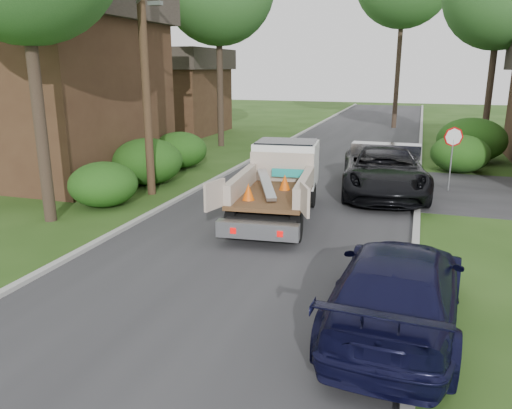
{
  "coord_description": "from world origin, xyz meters",
  "views": [
    {
      "loc": [
        3.93,
        -11.19,
        4.62
      ],
      "look_at": [
        0.08,
        0.63,
        1.2
      ],
      "focal_mm": 35.0,
      "sensor_mm": 36.0,
      "label": 1
    }
  ],
  "objects_px": {
    "black_pickup": "(384,170)",
    "utility_pole": "(144,51)",
    "house_left_far": "(169,90)",
    "stop_sign": "(453,145)",
    "navy_suv": "(398,287)",
    "house_left_near": "(36,76)",
    "flatbed_truck": "(281,176)"
  },
  "relations": [
    {
      "from": "stop_sign",
      "to": "house_left_far",
      "type": "xyz_separation_m",
      "value": [
        -18.7,
        13.0,
        1.27
      ]
    },
    {
      "from": "house_left_far",
      "to": "black_pickup",
      "type": "relative_size",
      "value": 1.17
    },
    {
      "from": "utility_pole",
      "to": "flatbed_truck",
      "type": "relative_size",
      "value": 1.65
    },
    {
      "from": "stop_sign",
      "to": "house_left_near",
      "type": "xyz_separation_m",
      "value": [
        -17.2,
        -2.0,
        2.5
      ]
    },
    {
      "from": "utility_pole",
      "to": "black_pickup",
      "type": "relative_size",
      "value": 1.54
    },
    {
      "from": "stop_sign",
      "to": "navy_suv",
      "type": "distance_m",
      "value": 11.63
    },
    {
      "from": "flatbed_truck",
      "to": "navy_suv",
      "type": "relative_size",
      "value": 1.12
    },
    {
      "from": "navy_suv",
      "to": "house_left_near",
      "type": "bearing_deg",
      "value": -27.64
    },
    {
      "from": "navy_suv",
      "to": "flatbed_truck",
      "type": "bearing_deg",
      "value": -55.54
    },
    {
      "from": "utility_pole",
      "to": "flatbed_truck",
      "type": "distance_m",
      "value": 6.64
    },
    {
      "from": "utility_pole",
      "to": "house_left_far",
      "type": "distance_m",
      "value": 18.93
    },
    {
      "from": "house_left_far",
      "to": "navy_suv",
      "type": "relative_size",
      "value": 1.39
    },
    {
      "from": "black_pickup",
      "to": "navy_suv",
      "type": "bearing_deg",
      "value": -91.47
    },
    {
      "from": "house_left_near",
      "to": "black_pickup",
      "type": "xyz_separation_m",
      "value": [
        14.8,
        0.83,
        -3.38
      ]
    },
    {
      "from": "house_left_far",
      "to": "flatbed_truck",
      "type": "height_order",
      "value": "house_left_far"
    },
    {
      "from": "house_left_near",
      "to": "house_left_far",
      "type": "distance_m",
      "value": 15.12
    },
    {
      "from": "utility_pole",
      "to": "navy_suv",
      "type": "height_order",
      "value": "utility_pole"
    },
    {
      "from": "stop_sign",
      "to": "house_left_far",
      "type": "distance_m",
      "value": 22.81
    },
    {
      "from": "flatbed_truck",
      "to": "navy_suv",
      "type": "height_order",
      "value": "flatbed_truck"
    },
    {
      "from": "house_left_far",
      "to": "utility_pole",
      "type": "bearing_deg",
      "value": -64.77
    },
    {
      "from": "house_left_near",
      "to": "flatbed_truck",
      "type": "distance_m",
      "value": 12.49
    },
    {
      "from": "black_pickup",
      "to": "flatbed_truck",
      "type": "bearing_deg",
      "value": -136.61
    },
    {
      "from": "flatbed_truck",
      "to": "utility_pole",
      "type": "bearing_deg",
      "value": 165.49
    },
    {
      "from": "stop_sign",
      "to": "utility_pole",
      "type": "relative_size",
      "value": 0.25
    },
    {
      "from": "stop_sign",
      "to": "utility_pole",
      "type": "xyz_separation_m",
      "value": [
        -10.68,
        -4.02,
        3.4
      ]
    },
    {
      "from": "utility_pole",
      "to": "house_left_near",
      "type": "bearing_deg",
      "value": 162.8
    },
    {
      "from": "stop_sign",
      "to": "flatbed_truck",
      "type": "distance_m",
      "value": 7.28
    },
    {
      "from": "utility_pole",
      "to": "house_left_near",
      "type": "distance_m",
      "value": 6.88
    },
    {
      "from": "utility_pole",
      "to": "house_left_far",
      "type": "relative_size",
      "value": 1.32
    },
    {
      "from": "black_pickup",
      "to": "utility_pole",
      "type": "bearing_deg",
      "value": -168.0
    },
    {
      "from": "stop_sign",
      "to": "flatbed_truck",
      "type": "bearing_deg",
      "value": -138.36
    },
    {
      "from": "stop_sign",
      "to": "utility_pole",
      "type": "height_order",
      "value": "utility_pole"
    }
  ]
}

